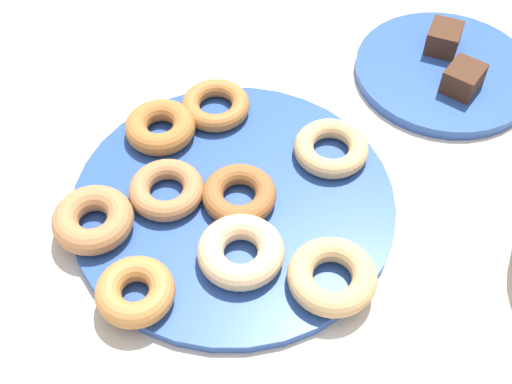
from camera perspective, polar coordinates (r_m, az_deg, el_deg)
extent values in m
plane|color=beige|center=(0.80, -1.89, -1.10)|extent=(2.40, 2.40, 0.00)
cylinder|color=#284C9E|center=(0.80, -1.90, -0.83)|extent=(0.38, 0.38, 0.01)
torus|color=#995B2D|center=(0.78, -1.25, 0.01)|extent=(0.12, 0.12, 0.02)
torus|color=tan|center=(0.72, 6.36, -7.00)|extent=(0.12, 0.12, 0.03)
torus|color=#AD6B33|center=(0.86, -7.98, 5.38)|extent=(0.11, 0.11, 0.03)
torus|color=tan|center=(0.83, 6.27, 3.64)|extent=(0.12, 0.12, 0.02)
torus|color=#B27547|center=(0.78, -13.41, -2.25)|extent=(0.12, 0.12, 0.03)
torus|color=#AD6B33|center=(0.88, -3.38, 7.22)|extent=(0.12, 0.12, 0.02)
torus|color=#B27547|center=(0.79, -7.47, 0.18)|extent=(0.11, 0.11, 0.02)
torus|color=#EABC84|center=(0.73, -1.29, -4.99)|extent=(0.13, 0.13, 0.03)
torus|color=#BC7A3D|center=(0.72, -10.02, -8.16)|extent=(0.10, 0.10, 0.03)
cylinder|color=#284C9E|center=(0.99, 15.40, 9.64)|extent=(0.24, 0.24, 0.02)
cube|color=#472819|center=(1.00, 15.37, 12.25)|extent=(0.05, 0.05, 0.03)
cube|color=#472819|center=(0.94, 16.87, 9.03)|extent=(0.05, 0.05, 0.03)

